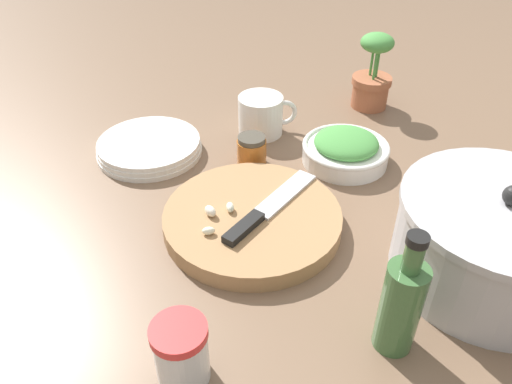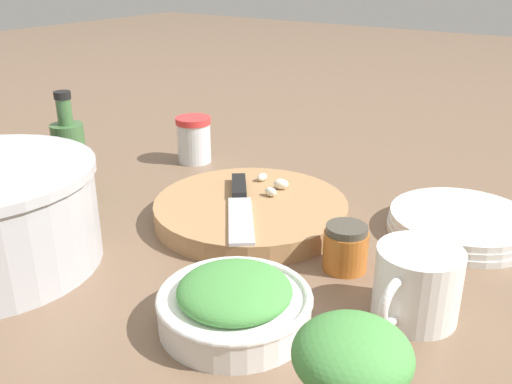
{
  "view_description": "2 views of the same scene",
  "coord_description": "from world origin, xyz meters",
  "px_view_note": "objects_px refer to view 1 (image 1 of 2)",
  "views": [
    {
      "loc": [
        0.68,
        -0.22,
        0.55
      ],
      "look_at": [
        0.05,
        -0.04,
        0.06
      ],
      "focal_mm": 35.0,
      "sensor_mm": 36.0,
      "label": 1
    },
    {
      "loc": [
        -0.4,
        0.6,
        0.38
      ],
      "look_at": [
        0.02,
        -0.0,
        0.07
      ],
      "focal_mm": 40.0,
      "sensor_mm": 36.0,
      "label": 2
    }
  ],
  "objects_px": {
    "spice_jar": "(181,352)",
    "chef_knife": "(266,210)",
    "cutting_board": "(252,219)",
    "stock_pot": "(496,241)",
    "herb_bowl": "(346,149)",
    "plate_stack": "(149,147)",
    "honey_jar": "(253,150)",
    "coffee_mug": "(262,115)",
    "potted_herb": "(372,77)",
    "oil_bottle": "(401,304)",
    "garlic_cloves": "(216,215)"
  },
  "relations": [
    {
      "from": "spice_jar",
      "to": "honey_jar",
      "type": "bearing_deg",
      "value": 154.16
    },
    {
      "from": "cutting_board",
      "to": "potted_herb",
      "type": "xyz_separation_m",
      "value": [
        -0.35,
        0.38,
        0.06
      ]
    },
    {
      "from": "herb_bowl",
      "to": "potted_herb",
      "type": "distance_m",
      "value": 0.26
    },
    {
      "from": "plate_stack",
      "to": "cutting_board",
      "type": "bearing_deg",
      "value": 26.59
    },
    {
      "from": "garlic_cloves",
      "to": "potted_herb",
      "type": "height_order",
      "value": "potted_herb"
    },
    {
      "from": "stock_pot",
      "to": "honey_jar",
      "type": "bearing_deg",
      "value": -147.0
    },
    {
      "from": "herb_bowl",
      "to": "spice_jar",
      "type": "height_order",
      "value": "spice_jar"
    },
    {
      "from": "potted_herb",
      "to": "stock_pot",
      "type": "bearing_deg",
      "value": -8.33
    },
    {
      "from": "herb_bowl",
      "to": "plate_stack",
      "type": "xyz_separation_m",
      "value": [
        -0.14,
        -0.37,
        -0.01
      ]
    },
    {
      "from": "plate_stack",
      "to": "stock_pot",
      "type": "height_order",
      "value": "stock_pot"
    },
    {
      "from": "herb_bowl",
      "to": "honey_jar",
      "type": "relative_size",
      "value": 2.8
    },
    {
      "from": "cutting_board",
      "to": "stock_pot",
      "type": "height_order",
      "value": "stock_pot"
    },
    {
      "from": "herb_bowl",
      "to": "coffee_mug",
      "type": "height_order",
      "value": "coffee_mug"
    },
    {
      "from": "stock_pot",
      "to": "potted_herb",
      "type": "relative_size",
      "value": 1.65
    },
    {
      "from": "chef_knife",
      "to": "herb_bowl",
      "type": "distance_m",
      "value": 0.25
    },
    {
      "from": "honey_jar",
      "to": "stock_pot",
      "type": "bearing_deg",
      "value": 33.0
    },
    {
      "from": "honey_jar",
      "to": "potted_herb",
      "type": "height_order",
      "value": "potted_herb"
    },
    {
      "from": "spice_jar",
      "to": "coffee_mug",
      "type": "distance_m",
      "value": 0.6
    },
    {
      "from": "honey_jar",
      "to": "coffee_mug",
      "type": "bearing_deg",
      "value": 155.78
    },
    {
      "from": "cutting_board",
      "to": "stock_pot",
      "type": "distance_m",
      "value": 0.37
    },
    {
      "from": "coffee_mug",
      "to": "oil_bottle",
      "type": "height_order",
      "value": "oil_bottle"
    },
    {
      "from": "herb_bowl",
      "to": "coffee_mug",
      "type": "distance_m",
      "value": 0.2
    },
    {
      "from": "chef_knife",
      "to": "stock_pot",
      "type": "bearing_deg",
      "value": 17.58
    },
    {
      "from": "spice_jar",
      "to": "chef_knife",
      "type": "bearing_deg",
      "value": 143.68
    },
    {
      "from": "honey_jar",
      "to": "potted_herb",
      "type": "xyz_separation_m",
      "value": [
        -0.16,
        0.33,
        0.04
      ]
    },
    {
      "from": "stock_pot",
      "to": "potted_herb",
      "type": "bearing_deg",
      "value": 171.67
    },
    {
      "from": "oil_bottle",
      "to": "plate_stack",
      "type": "bearing_deg",
      "value": -155.45
    },
    {
      "from": "spice_jar",
      "to": "oil_bottle",
      "type": "distance_m",
      "value": 0.27
    },
    {
      "from": "chef_knife",
      "to": "honey_jar",
      "type": "height_order",
      "value": "honey_jar"
    },
    {
      "from": "garlic_cloves",
      "to": "coffee_mug",
      "type": "xyz_separation_m",
      "value": [
        -0.3,
        0.16,
        0.0
      ]
    },
    {
      "from": "chef_knife",
      "to": "herb_bowl",
      "type": "bearing_deg",
      "value": 87.5
    },
    {
      "from": "oil_bottle",
      "to": "coffee_mug",
      "type": "bearing_deg",
      "value": -179.13
    },
    {
      "from": "chef_knife",
      "to": "coffee_mug",
      "type": "distance_m",
      "value": 0.31
    },
    {
      "from": "plate_stack",
      "to": "oil_bottle",
      "type": "height_order",
      "value": "oil_bottle"
    },
    {
      "from": "coffee_mug",
      "to": "stock_pot",
      "type": "distance_m",
      "value": 0.54
    },
    {
      "from": "coffee_mug",
      "to": "plate_stack",
      "type": "height_order",
      "value": "coffee_mug"
    },
    {
      "from": "garlic_cloves",
      "to": "honey_jar",
      "type": "height_order",
      "value": "honey_jar"
    },
    {
      "from": "plate_stack",
      "to": "potted_herb",
      "type": "distance_m",
      "value": 0.53
    },
    {
      "from": "garlic_cloves",
      "to": "spice_jar",
      "type": "relative_size",
      "value": 0.74
    },
    {
      "from": "plate_stack",
      "to": "potted_herb",
      "type": "xyz_separation_m",
      "value": [
        -0.07,
        0.52,
        0.06
      ]
    },
    {
      "from": "plate_stack",
      "to": "oil_bottle",
      "type": "relative_size",
      "value": 1.14
    },
    {
      "from": "cutting_board",
      "to": "chef_knife",
      "type": "relative_size",
      "value": 1.47
    },
    {
      "from": "spice_jar",
      "to": "honey_jar",
      "type": "relative_size",
      "value": 1.46
    },
    {
      "from": "chef_knife",
      "to": "spice_jar",
      "type": "distance_m",
      "value": 0.3
    },
    {
      "from": "chef_knife",
      "to": "coffee_mug",
      "type": "height_order",
      "value": "coffee_mug"
    },
    {
      "from": "garlic_cloves",
      "to": "stock_pot",
      "type": "distance_m",
      "value": 0.42
    },
    {
      "from": "garlic_cloves",
      "to": "honey_jar",
      "type": "distance_m",
      "value": 0.22
    },
    {
      "from": "oil_bottle",
      "to": "stock_pot",
      "type": "xyz_separation_m",
      "value": [
        -0.07,
        0.19,
        -0.01
      ]
    },
    {
      "from": "coffee_mug",
      "to": "plate_stack",
      "type": "distance_m",
      "value": 0.25
    },
    {
      "from": "plate_stack",
      "to": "potted_herb",
      "type": "relative_size",
      "value": 1.21
    }
  ]
}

